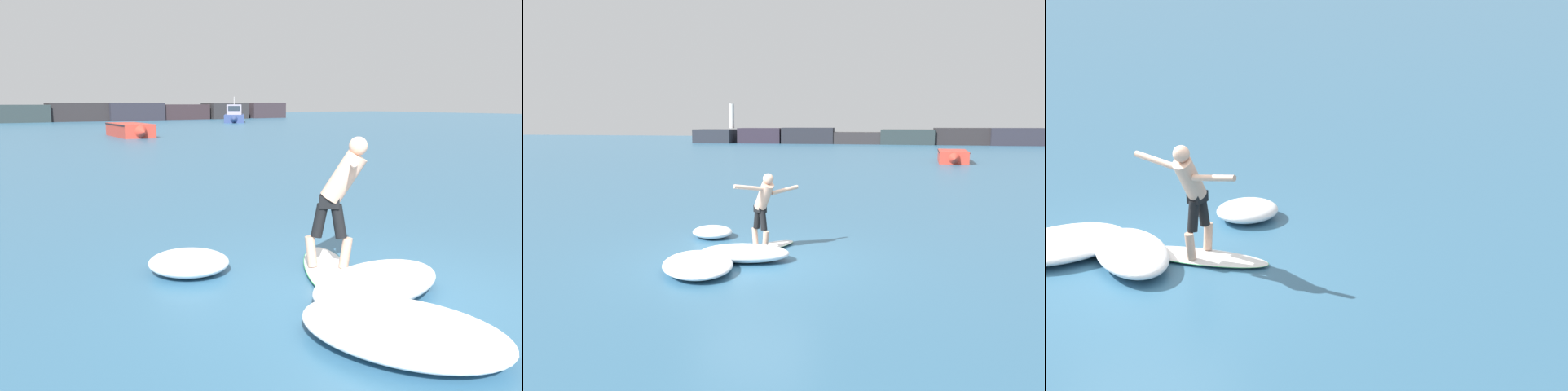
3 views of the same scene
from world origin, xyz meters
TOP-DOWN VIEW (x-y plane):
  - ground_plane at (0.00, 0.00)m, footprint 200.00×200.00m
  - rock_jetty_breakwater at (8.09, 62.00)m, footprint 68.55×5.04m
  - surfboard at (-0.09, 0.79)m, footprint 1.64×2.22m
  - surfer at (0.04, 0.73)m, footprint 1.21×1.30m
  - small_boat_offshore at (7.00, 29.60)m, footprint 2.33×6.03m
  - wave_foam_at_tail at (-1.62, 1.83)m, footprint 1.47×1.46m
  - wave_foam_at_nose at (-0.82, -1.12)m, footprint 2.08×2.37m
  - wave_foam_beside at (-0.15, -0.15)m, footprint 2.05×1.28m

SIDE VIEW (x-z plane):
  - ground_plane at x=0.00m, z-range 0.00..0.00m
  - surfboard at x=-0.09m, z-range -0.07..0.15m
  - wave_foam_at_tail at x=-1.62m, z-range 0.00..0.29m
  - wave_foam_at_nose at x=-0.82m, z-range 0.00..0.30m
  - wave_foam_beside at x=-0.15m, z-range 0.00..0.34m
  - small_boat_offshore at x=7.00m, z-range 0.03..0.92m
  - rock_jetty_breakwater at x=8.09m, z-range -1.77..3.93m
  - surfer at x=0.04m, z-range 0.25..1.99m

